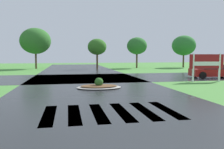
# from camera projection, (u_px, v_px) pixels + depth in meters

# --- Properties ---
(asphalt_roadway) EXTENTS (9.87, 80.00, 0.01)m
(asphalt_roadway) POSITION_uv_depth(u_px,v_px,m) (94.00, 91.00, 14.08)
(asphalt_roadway) COLOR #232628
(asphalt_roadway) RESTS_ON ground
(asphalt_cross_road) EXTENTS (90.00, 8.89, 0.01)m
(asphalt_cross_road) POSITION_uv_depth(u_px,v_px,m) (85.00, 78.00, 21.92)
(asphalt_cross_road) COLOR #232628
(asphalt_cross_road) RESTS_ON ground
(crosswalk_stripes) EXTENTS (4.95, 3.05, 0.01)m
(crosswalk_stripes) POSITION_uv_depth(u_px,v_px,m) (110.00, 112.00, 8.80)
(crosswalk_stripes) COLOR white
(crosswalk_stripes) RESTS_ON ground
(estate_billboard) EXTENTS (2.90, 0.29, 2.27)m
(estate_billboard) POSITION_uv_depth(u_px,v_px,m) (207.00, 63.00, 18.91)
(estate_billboard) COLOR white
(estate_billboard) RESTS_ON ground
(median_island) EXTENTS (2.90, 2.05, 0.68)m
(median_island) POSITION_uv_depth(u_px,v_px,m) (99.00, 86.00, 15.20)
(median_island) COLOR #9E9B93
(median_island) RESTS_ON ground
(car_blue_compact) EXTENTS (4.27, 2.39, 1.26)m
(car_blue_compact) POSITION_uv_depth(u_px,v_px,m) (213.00, 71.00, 22.08)
(car_blue_compact) COLOR maroon
(car_blue_compact) RESTS_ON ground
(background_treeline) EXTENTS (45.30, 6.25, 6.45)m
(background_treeline) POSITION_uv_depth(u_px,v_px,m) (55.00, 43.00, 36.35)
(background_treeline) COLOR #4C3823
(background_treeline) RESTS_ON ground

